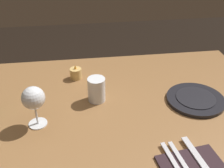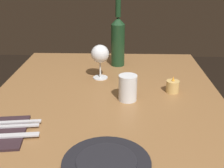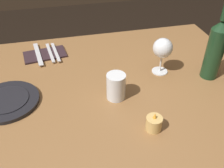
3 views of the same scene
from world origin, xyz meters
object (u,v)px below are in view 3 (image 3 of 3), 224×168
object	(u,v)px
water_tumbler	(116,88)
dinner_plate	(7,101)
votive_candle	(154,124)
fork_outer	(56,52)
fork_inner	(50,53)
table_knife	(38,54)
wine_bottle	(216,48)
folded_napkin	(45,54)
wine_glass_left	(163,49)

from	to	relation	value
water_tumbler	dinner_plate	distance (m)	0.40
votive_candle	fork_outer	xyz separation A→B (m)	(0.28, -0.55, -0.01)
dinner_plate	fork_inner	bearing A→B (deg)	-118.13
dinner_plate	fork_inner	xyz separation A→B (m)	(-0.17, -0.31, 0.00)
table_knife	wine_bottle	bearing A→B (deg)	154.42
water_tumbler	table_knife	bearing A→B (deg)	-53.08
water_tumbler	fork_outer	size ratio (longest dim) A/B	0.55
wine_bottle	table_knife	distance (m)	0.77
folded_napkin	table_knife	world-z (taller)	table_knife
folded_napkin	fork_inner	bearing A→B (deg)	180.00
votive_candle	table_knife	xyz separation A→B (m)	(0.36, -0.55, -0.01)
wine_glass_left	votive_candle	xyz separation A→B (m)	(0.14, 0.30, -0.09)
fork_outer	table_knife	world-z (taller)	same
wine_glass_left	votive_candle	distance (m)	0.34
wine_glass_left	dinner_plate	distance (m)	0.62
dinner_plate	fork_inner	world-z (taller)	dinner_plate
table_knife	fork_inner	bearing A→B (deg)	180.00
wine_bottle	folded_napkin	distance (m)	0.74
dinner_plate	fork_outer	bearing A→B (deg)	-121.60
votive_candle	dinner_plate	bearing A→B (deg)	-27.34
wine_bottle	fork_outer	world-z (taller)	wine_bottle
water_tumbler	fork_inner	bearing A→B (deg)	-58.92
wine_glass_left	fork_outer	distance (m)	0.50
fork_outer	table_knife	bearing A→B (deg)	0.00
wine_glass_left	wine_bottle	xyz separation A→B (m)	(-0.18, 0.08, 0.02)
fork_outer	wine_bottle	bearing A→B (deg)	151.53
wine_bottle	water_tumbler	xyz separation A→B (m)	(0.40, 0.04, -0.09)
dinner_plate	table_knife	size ratio (longest dim) A/B	1.09
folded_napkin	fork_outer	world-z (taller)	fork_outer
votive_candle	dinner_plate	xyz separation A→B (m)	(0.47, -0.24, -0.02)
dinner_plate	table_knife	world-z (taller)	dinner_plate
votive_candle	folded_napkin	bearing A→B (deg)	-59.40
wine_glass_left	wine_bottle	world-z (taller)	wine_bottle
wine_bottle	folded_napkin	world-z (taller)	wine_bottle
folded_napkin	fork_outer	distance (m)	0.05
dinner_plate	folded_napkin	bearing A→B (deg)	-114.42
water_tumbler	folded_napkin	distance (m)	0.45
votive_candle	fork_outer	world-z (taller)	votive_candle
votive_candle	table_knife	bearing A→B (deg)	-57.15
wine_glass_left	votive_candle	size ratio (longest dim) A/B	2.29
wine_glass_left	water_tumbler	distance (m)	0.26
wine_glass_left	wine_bottle	distance (m)	0.20
water_tumbler	table_knife	distance (m)	0.46
dinner_plate	wine_bottle	bearing A→B (deg)	178.79
dinner_plate	wine_glass_left	bearing A→B (deg)	-174.51
water_tumbler	dinner_plate	size ratio (longest dim) A/B	0.43
fork_inner	fork_outer	xyz separation A→B (m)	(-0.02, 0.00, 0.00)
votive_candle	water_tumbler	bearing A→B (deg)	-66.73
wine_glass_left	table_knife	world-z (taller)	wine_glass_left
wine_glass_left	dinner_plate	size ratio (longest dim) A/B	0.67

